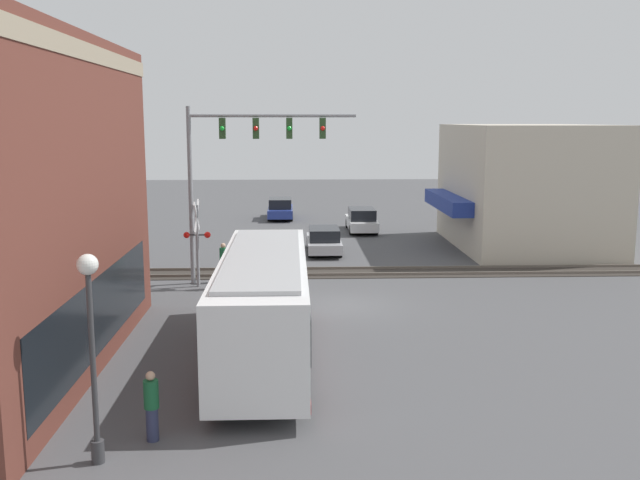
{
  "coord_description": "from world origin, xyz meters",
  "views": [
    {
      "loc": [
        -27.25,
        1.92,
        7.23
      ],
      "look_at": [
        3.1,
        0.73,
        2.09
      ],
      "focal_mm": 40.0,
      "sensor_mm": 36.0,
      "label": 1
    }
  ],
  "objects_px": {
    "city_bus": "(264,301)",
    "crossing_signal": "(197,235)",
    "pedestrian_at_crossing": "(223,262)",
    "streetlamp": "(92,340)",
    "parked_car_white": "(362,221)",
    "pedestrian_by_lamp": "(152,406)",
    "parked_car_silver": "(324,241)",
    "parked_car_blue": "(280,209)"
  },
  "relations": [
    {
      "from": "city_bus",
      "to": "crossing_signal",
      "type": "relative_size",
      "value": 2.93
    },
    {
      "from": "crossing_signal",
      "to": "pedestrian_at_crossing",
      "type": "bearing_deg",
      "value": -52.16
    },
    {
      "from": "streetlamp",
      "to": "parked_car_white",
      "type": "distance_m",
      "value": 32.78
    },
    {
      "from": "streetlamp",
      "to": "pedestrian_by_lamp",
      "type": "height_order",
      "value": "streetlamp"
    },
    {
      "from": "parked_car_white",
      "to": "parked_car_silver",
      "type": "bearing_deg",
      "value": 159.39
    },
    {
      "from": "crossing_signal",
      "to": "streetlamp",
      "type": "height_order",
      "value": "streetlamp"
    },
    {
      "from": "parked_car_blue",
      "to": "pedestrian_by_lamp",
      "type": "bearing_deg",
      "value": 176.38
    },
    {
      "from": "parked_car_white",
      "to": "parked_car_blue",
      "type": "xyz_separation_m",
      "value": [
        6.32,
        5.4,
        -0.0
      ]
    },
    {
      "from": "pedestrian_by_lamp",
      "to": "city_bus",
      "type": "bearing_deg",
      "value": -22.47
    },
    {
      "from": "parked_car_white",
      "to": "pedestrian_by_lamp",
      "type": "height_order",
      "value": "pedestrian_by_lamp"
    },
    {
      "from": "parked_car_blue",
      "to": "pedestrian_at_crossing",
      "type": "relative_size",
      "value": 2.58
    },
    {
      "from": "crossing_signal",
      "to": "parked_car_silver",
      "type": "bearing_deg",
      "value": -36.9
    },
    {
      "from": "city_bus",
      "to": "pedestrian_by_lamp",
      "type": "xyz_separation_m",
      "value": [
        -5.64,
        2.33,
        -0.95
      ]
    },
    {
      "from": "streetlamp",
      "to": "parked_car_silver",
      "type": "bearing_deg",
      "value": -13.75
    },
    {
      "from": "streetlamp",
      "to": "parked_car_blue",
      "type": "bearing_deg",
      "value": -4.98
    },
    {
      "from": "parked_car_silver",
      "to": "pedestrian_at_crossing",
      "type": "bearing_deg",
      "value": 145.42
    },
    {
      "from": "pedestrian_by_lamp",
      "to": "pedestrian_at_crossing",
      "type": "distance_m",
      "value": 16.08
    },
    {
      "from": "crossing_signal",
      "to": "parked_car_silver",
      "type": "height_order",
      "value": "crossing_signal"
    },
    {
      "from": "parked_car_blue",
      "to": "pedestrian_by_lamp",
      "type": "relative_size",
      "value": 2.81
    },
    {
      "from": "parked_car_white",
      "to": "parked_car_blue",
      "type": "height_order",
      "value": "parked_car_white"
    },
    {
      "from": "parked_car_silver",
      "to": "pedestrian_at_crossing",
      "type": "xyz_separation_m",
      "value": [
        -7.0,
        4.83,
        0.26
      ]
    },
    {
      "from": "crossing_signal",
      "to": "city_bus",
      "type": "bearing_deg",
      "value": -161.31
    },
    {
      "from": "parked_car_blue",
      "to": "parked_car_silver",
      "type": "bearing_deg",
      "value": -169.31
    },
    {
      "from": "city_bus",
      "to": "parked_car_blue",
      "type": "height_order",
      "value": "city_bus"
    },
    {
      "from": "parked_car_white",
      "to": "parked_car_blue",
      "type": "relative_size",
      "value": 1.03
    },
    {
      "from": "streetlamp",
      "to": "pedestrian_at_crossing",
      "type": "height_order",
      "value": "streetlamp"
    },
    {
      "from": "city_bus",
      "to": "parked_car_white",
      "type": "distance_m",
      "value": 25.48
    },
    {
      "from": "crossing_signal",
      "to": "streetlamp",
      "type": "distance_m",
      "value": 16.3
    },
    {
      "from": "parked_car_blue",
      "to": "parked_car_white",
      "type": "bearing_deg",
      "value": -139.51
    },
    {
      "from": "parked_car_white",
      "to": "pedestrian_by_lamp",
      "type": "xyz_separation_m",
      "value": [
        -30.52,
        7.73,
        0.12
      ]
    },
    {
      "from": "city_bus",
      "to": "parked_car_blue",
      "type": "xyz_separation_m",
      "value": [
        31.2,
        -0.0,
        -1.08
      ]
    },
    {
      "from": "parked_car_silver",
      "to": "crossing_signal",
      "type": "bearing_deg",
      "value": 143.1
    },
    {
      "from": "city_bus",
      "to": "streetlamp",
      "type": "distance_m",
      "value": 7.49
    },
    {
      "from": "pedestrian_at_crossing",
      "to": "city_bus",
      "type": "bearing_deg",
      "value": -167.96
    },
    {
      "from": "pedestrian_by_lamp",
      "to": "pedestrian_at_crossing",
      "type": "height_order",
      "value": "pedestrian_at_crossing"
    },
    {
      "from": "parked_car_silver",
      "to": "pedestrian_at_crossing",
      "type": "relative_size",
      "value": 2.57
    },
    {
      "from": "crossing_signal",
      "to": "parked_car_white",
      "type": "bearing_deg",
      "value": -29.59
    },
    {
      "from": "crossing_signal",
      "to": "parked_car_blue",
      "type": "relative_size",
      "value": 0.82
    },
    {
      "from": "parked_car_blue",
      "to": "pedestrian_by_lamp",
      "type": "height_order",
      "value": "pedestrian_by_lamp"
    },
    {
      "from": "streetlamp",
      "to": "parked_car_silver",
      "type": "distance_m",
      "value": 24.9
    },
    {
      "from": "crossing_signal",
      "to": "pedestrian_at_crossing",
      "type": "height_order",
      "value": "crossing_signal"
    },
    {
      "from": "streetlamp",
      "to": "parked_car_white",
      "type": "height_order",
      "value": "streetlamp"
    }
  ]
}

